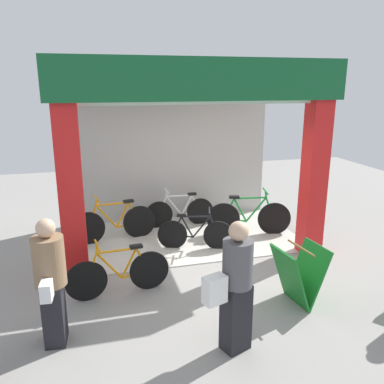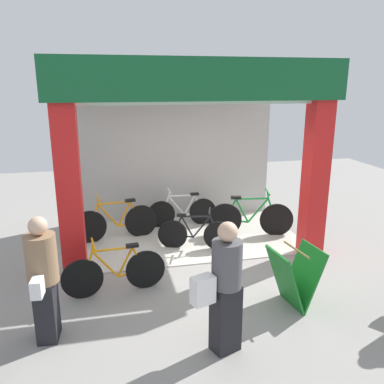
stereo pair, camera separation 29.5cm
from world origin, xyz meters
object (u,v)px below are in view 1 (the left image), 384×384
(bicycle_inside_0, at_px, (249,217))
(sandwich_board_sign, at_px, (299,275))
(pedestrian_3, at_px, (51,281))
(bicycle_parked_0, at_px, (119,273))
(bicycle_inside_3, at_px, (180,212))
(bicycle_inside_1, at_px, (114,223))
(pedestrian_1, at_px, (235,286))
(bicycle_inside_2, at_px, (195,233))

(bicycle_inside_0, distance_m, sandwich_board_sign, 2.71)
(sandwich_board_sign, xyz_separation_m, pedestrian_3, (-3.32, -0.06, 0.40))
(sandwich_board_sign, bearing_deg, bicycle_parked_0, 159.86)
(bicycle_inside_3, xyz_separation_m, sandwich_board_sign, (0.92, -3.55, 0.10))
(bicycle_inside_1, relative_size, sandwich_board_sign, 1.93)
(bicycle_inside_3, bearing_deg, pedestrian_1, -94.60)
(bicycle_parked_0, bearing_deg, pedestrian_3, -131.36)
(bicycle_inside_3, bearing_deg, bicycle_inside_2, -90.41)
(bicycle_inside_1, bearing_deg, bicycle_inside_2, -28.92)
(bicycle_inside_2, relative_size, bicycle_inside_3, 0.90)
(bicycle_inside_1, height_order, bicycle_parked_0, bicycle_inside_1)
(pedestrian_3, bearing_deg, bicycle_inside_3, 56.30)
(bicycle_inside_1, relative_size, pedestrian_1, 1.05)
(bicycle_inside_2, xyz_separation_m, sandwich_board_sign, (0.93, -2.24, 0.12))
(pedestrian_1, bearing_deg, pedestrian_3, 161.84)
(bicycle_inside_3, height_order, bicycle_parked_0, bicycle_parked_0)
(bicycle_inside_2, bearing_deg, sandwich_board_sign, -67.56)
(bicycle_inside_0, relative_size, bicycle_inside_3, 1.11)
(pedestrian_3, bearing_deg, pedestrian_1, -18.16)
(bicycle_inside_3, bearing_deg, bicycle_parked_0, -120.48)
(bicycle_inside_1, distance_m, sandwich_board_sign, 3.87)
(bicycle_parked_0, distance_m, pedestrian_3, 1.38)
(bicycle_parked_0, height_order, pedestrian_1, pedestrian_1)
(bicycle_inside_1, xyz_separation_m, sandwich_board_sign, (2.38, -3.05, 0.06))
(pedestrian_1, height_order, pedestrian_3, pedestrian_1)
(pedestrian_1, distance_m, pedestrian_3, 2.17)
(bicycle_inside_0, bearing_deg, bicycle_inside_1, 172.51)
(bicycle_inside_0, xyz_separation_m, pedestrian_3, (-3.68, -2.75, 0.45))
(pedestrian_3, bearing_deg, sandwich_board_sign, 1.03)
(bicycle_inside_2, distance_m, pedestrian_3, 3.36)
(pedestrian_1, bearing_deg, bicycle_inside_1, 106.51)
(pedestrian_1, xyz_separation_m, pedestrian_3, (-2.06, 0.68, -0.01))
(bicycle_parked_0, xyz_separation_m, sandwich_board_sign, (2.47, -0.91, 0.09))
(bicycle_inside_3, height_order, pedestrian_3, pedestrian_3)
(bicycle_inside_2, height_order, bicycle_inside_3, bicycle_inside_3)
(sandwich_board_sign, distance_m, pedestrian_3, 3.35)
(bicycle_inside_2, bearing_deg, bicycle_inside_0, 19.12)
(sandwich_board_sign, bearing_deg, bicycle_inside_3, 104.50)
(bicycle_inside_1, distance_m, bicycle_parked_0, 2.14)
(bicycle_parked_0, bearing_deg, bicycle_inside_0, 32.21)
(bicycle_inside_0, bearing_deg, pedestrian_3, -143.24)
(bicycle_inside_3, relative_size, pedestrian_3, 0.96)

